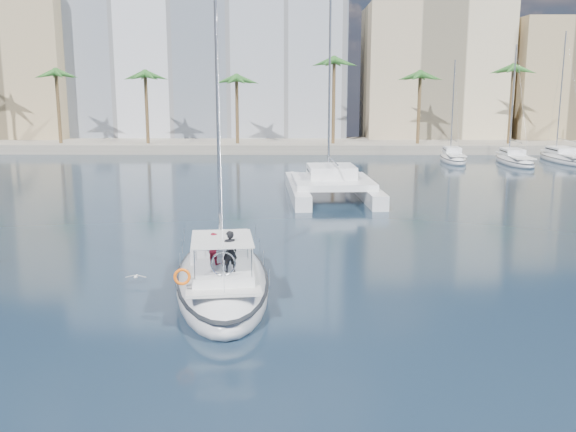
{
  "coord_description": "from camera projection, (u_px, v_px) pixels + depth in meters",
  "views": [
    {
      "loc": [
        1.47,
        -27.71,
        8.82
      ],
      "look_at": [
        1.19,
        1.5,
        2.82
      ],
      "focal_mm": 40.0,
      "sensor_mm": 36.0,
      "label": 1
    }
  ],
  "objects": [
    {
      "name": "ground",
      "position": [
        261.0,
        284.0,
        28.93
      ],
      "size": [
        160.0,
        160.0,
        0.0
      ],
      "primitive_type": "plane",
      "color": "black",
      "rests_on": "ground"
    },
    {
      "name": "quay",
      "position": [
        284.0,
        145.0,
        88.56
      ],
      "size": [
        120.0,
        14.0,
        1.2
      ],
      "primitive_type": "cube",
      "color": "gray",
      "rests_on": "ground"
    },
    {
      "name": "building_modern",
      "position": [
        206.0,
        50.0,
        97.73
      ],
      "size": [
        42.0,
        16.0,
        28.0
      ],
      "primitive_type": "cube",
      "color": "silver",
      "rests_on": "ground"
    },
    {
      "name": "building_tan_left",
      "position": [
        0.0,
        69.0,
        94.69
      ],
      "size": [
        22.0,
        14.0,
        22.0
      ],
      "primitive_type": "cube",
      "color": "tan",
      "rests_on": "ground"
    },
    {
      "name": "building_beige",
      "position": [
        432.0,
        76.0,
        95.27
      ],
      "size": [
        20.0,
        14.0,
        20.0
      ],
      "primitive_type": "cube",
      "color": "beige",
      "rests_on": "ground"
    },
    {
      "name": "building_tan_right",
      "position": [
        572.0,
        83.0,
        93.33
      ],
      "size": [
        18.0,
        12.0,
        18.0
      ],
      "primitive_type": "cube",
      "color": "tan",
      "rests_on": "ground"
    },
    {
      "name": "palm_left",
      "position": [
        21.0,
        73.0,
        83.01
      ],
      "size": [
        3.6,
        3.6,
        12.3
      ],
      "color": "brown",
      "rests_on": "ground"
    },
    {
      "name": "palm_centre",
      "position": [
        283.0,
        73.0,
        82.69
      ],
      "size": [
        3.6,
        3.6,
        12.3
      ],
      "color": "brown",
      "rests_on": "ground"
    },
    {
      "name": "palm_right",
      "position": [
        547.0,
        73.0,
        82.37
      ],
      "size": [
        3.6,
        3.6,
        12.3
      ],
      "color": "brown",
      "rests_on": "ground"
    },
    {
      "name": "main_sloop",
      "position": [
        222.0,
        278.0,
        27.93
      ],
      "size": [
        5.52,
        12.81,
        18.41
      ],
      "rotation": [
        0.0,
        0.0,
        0.13
      ],
      "color": "silver",
      "rests_on": "ground"
    },
    {
      "name": "catamaran",
      "position": [
        331.0,
        182.0,
        51.14
      ],
      "size": [
        7.5,
        13.7,
        19.24
      ],
      "rotation": [
        0.0,
        0.0,
        0.06
      ],
      "color": "silver",
      "rests_on": "ground"
    },
    {
      "name": "seagull",
      "position": [
        136.0,
        277.0,
        28.84
      ],
      "size": [
        0.95,
        0.41,
        0.18
      ],
      "color": "silver",
      "rests_on": "ground"
    },
    {
      "name": "moored_yacht_a",
      "position": [
        453.0,
        162.0,
        74.78
      ],
      "size": [
        3.37,
        9.52,
        11.9
      ],
      "primitive_type": null,
      "rotation": [
        0.0,
        0.0,
        -0.07
      ],
      "color": "silver",
      "rests_on": "ground"
    },
    {
      "name": "moored_yacht_b",
      "position": [
        514.0,
        164.0,
        72.76
      ],
      "size": [
        3.32,
        10.83,
        13.72
      ],
      "primitive_type": null,
      "rotation": [
        0.0,
        0.0,
        -0.02
      ],
      "color": "silver",
      "rests_on": "ground"
    },
    {
      "name": "moored_yacht_c",
      "position": [
        564.0,
        162.0,
        74.66
      ],
      "size": [
        3.98,
        12.33,
        15.54
      ],
      "primitive_type": null,
      "rotation": [
        0.0,
        0.0,
        0.03
      ],
      "color": "silver",
      "rests_on": "ground"
    }
  ]
}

